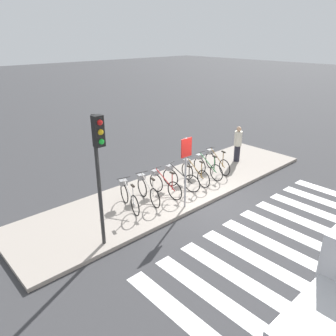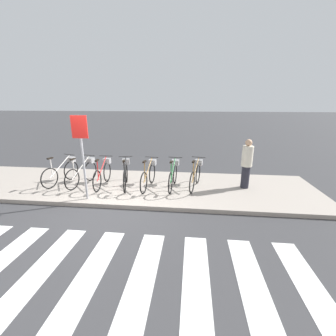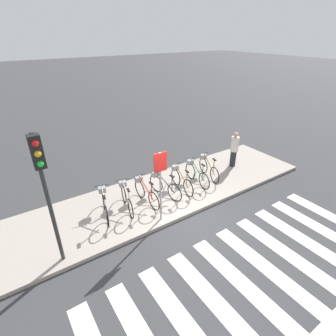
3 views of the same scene
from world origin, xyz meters
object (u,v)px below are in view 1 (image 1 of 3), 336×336
at_px(parked_bicycle_1, 147,189).
at_px(pedestrian, 238,143).
at_px(parked_bicycle_6, 216,161).
at_px(sign_post, 186,161).
at_px(traffic_light, 99,156).
at_px(parked_bicycle_0, 128,196).
at_px(parked_bicycle_4, 194,172).
at_px(parked_bicycle_5, 206,166).
at_px(parked_bicycle_2, 163,183).
at_px(parked_bicycle_3, 179,177).

distance_m(parked_bicycle_1, pedestrian, 5.39).
height_order(parked_bicycle_6, sign_post, sign_post).
bearing_deg(traffic_light, parked_bicycle_6, 12.30).
bearing_deg(parked_bicycle_0, parked_bicycle_6, 1.15).
xyz_separation_m(parked_bicycle_4, parked_bicycle_5, (0.79, 0.06, 0.00)).
xyz_separation_m(parked_bicycle_4, parked_bicycle_6, (1.52, 0.17, 0.00)).
bearing_deg(sign_post, pedestrian, 16.69).
bearing_deg(parked_bicycle_2, parked_bicycle_0, 177.10).
bearing_deg(traffic_light, parked_bicycle_2, 20.70).
xyz_separation_m(parked_bicycle_1, parked_bicycle_2, (0.71, -0.04, 0.00)).
relative_size(pedestrian, traffic_light, 0.44).
relative_size(parked_bicycle_2, parked_bicycle_4, 1.00).
xyz_separation_m(parked_bicycle_5, sign_post, (-2.40, -1.20, 1.17)).
height_order(parked_bicycle_6, pedestrian, pedestrian).
distance_m(parked_bicycle_1, parked_bicycle_5, 3.05).
height_order(parked_bicycle_1, parked_bicycle_4, same).
height_order(parked_bicycle_0, parked_bicycle_3, same).
bearing_deg(parked_bicycle_0, sign_post, -40.75).
height_order(parked_bicycle_6, traffic_light, traffic_light).
bearing_deg(parked_bicycle_1, parked_bicycle_0, 177.32).
relative_size(parked_bicycle_3, traffic_light, 0.44).
xyz_separation_m(parked_bicycle_4, pedestrian, (3.11, 0.28, 0.39)).
bearing_deg(parked_bicycle_3, parked_bicycle_0, 178.20).
relative_size(parked_bicycle_3, sign_post, 0.67).
bearing_deg(traffic_light, pedestrian, 10.63).
bearing_deg(sign_post, traffic_light, -179.07).
bearing_deg(parked_bicycle_4, traffic_light, -165.78).
height_order(parked_bicycle_2, parked_bicycle_4, same).
height_order(parked_bicycle_1, traffic_light, traffic_light).
height_order(parked_bicycle_0, parked_bicycle_4, same).
bearing_deg(parked_bicycle_0, parked_bicycle_4, -1.42).
height_order(traffic_light, sign_post, traffic_light).
distance_m(parked_bicycle_0, parked_bicycle_1, 0.76).
xyz_separation_m(parked_bicycle_2, traffic_light, (-3.14, -1.19, 2.14)).
bearing_deg(parked_bicycle_0, pedestrian, 1.89).
distance_m(parked_bicycle_0, parked_bicycle_6, 4.53).
bearing_deg(sign_post, parked_bicycle_2, 86.99).
xyz_separation_m(parked_bicycle_6, traffic_light, (-6.21, -1.35, 2.14)).
distance_m(traffic_light, sign_post, 3.23).
bearing_deg(parked_bicycle_6, parked_bicycle_5, -171.69).
distance_m(parked_bicycle_0, pedestrian, 6.14).
bearing_deg(sign_post, parked_bicycle_1, 118.99).
xyz_separation_m(pedestrian, traffic_light, (-7.80, -1.46, 1.74)).
bearing_deg(parked_bicycle_6, parked_bicycle_1, -178.08).
bearing_deg(parked_bicycle_6, sign_post, -157.35).
relative_size(parked_bicycle_1, parked_bicycle_5, 0.98).
xyz_separation_m(parked_bicycle_1, sign_post, (0.65, -1.18, 1.17)).
bearing_deg(parked_bicycle_3, parked_bicycle_1, 178.65).
bearing_deg(parked_bicycle_5, sign_post, -153.46).
height_order(parked_bicycle_1, sign_post, sign_post).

